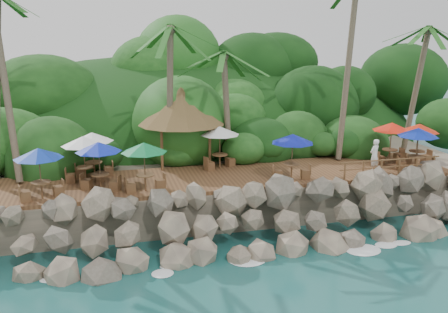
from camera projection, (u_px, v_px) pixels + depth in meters
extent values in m
plane|color=#19514F|center=(257.00, 261.00, 21.93)|extent=(140.00, 140.00, 0.00)
cube|color=gray|center=(191.00, 155.00, 36.71)|extent=(32.00, 25.20, 2.10)
ellipsoid|color=#143811|center=(177.00, 147.00, 44.01)|extent=(44.80, 28.00, 15.40)
cube|color=brown|center=(224.00, 177.00, 27.03)|extent=(26.00, 5.00, 0.20)
ellipsoid|color=white|center=(46.00, 282.00, 20.07)|extent=(1.20, 0.80, 0.06)
ellipsoid|color=white|center=(120.00, 273.00, 20.78)|extent=(1.20, 0.80, 0.06)
ellipsoid|color=white|center=(190.00, 265.00, 21.50)|extent=(1.20, 0.80, 0.06)
ellipsoid|color=white|center=(255.00, 258.00, 22.21)|extent=(1.20, 0.80, 0.06)
ellipsoid|color=white|center=(315.00, 251.00, 22.92)|extent=(1.20, 0.80, 0.06)
ellipsoid|color=white|center=(373.00, 244.00, 23.64)|extent=(1.20, 0.80, 0.06)
ellipsoid|color=white|center=(426.00, 238.00, 24.35)|extent=(1.20, 0.80, 0.06)
cylinder|color=brown|center=(6.00, 88.00, 25.15)|extent=(1.18, 2.37, 9.73)
cylinder|color=brown|center=(170.00, 99.00, 27.88)|extent=(0.68, 0.93, 8.07)
ellipsoid|color=#23601E|center=(168.00, 26.00, 26.88)|extent=(6.00, 6.00, 2.40)
cylinder|color=brown|center=(227.00, 109.00, 28.92)|extent=(0.99, 1.00, 6.61)
ellipsoid|color=#23601E|center=(227.00, 52.00, 28.11)|extent=(6.00, 6.00, 2.40)
cylinder|color=brown|center=(348.00, 70.00, 29.64)|extent=(1.66, 1.66, 10.88)
cylinder|color=brown|center=(416.00, 91.00, 31.63)|extent=(0.86, 1.37, 8.04)
ellipsoid|color=#23601E|center=(422.00, 27.00, 30.64)|extent=(6.00, 6.00, 2.40)
cylinder|color=brown|center=(162.00, 150.00, 27.78)|extent=(0.16, 0.16, 2.40)
cylinder|color=brown|center=(210.00, 147.00, 28.44)|extent=(0.16, 0.16, 2.40)
cylinder|color=brown|center=(156.00, 140.00, 30.41)|extent=(0.16, 0.16, 2.40)
cylinder|color=brown|center=(200.00, 138.00, 31.07)|extent=(0.16, 0.16, 2.40)
cone|color=brown|center=(181.00, 106.00, 28.86)|extent=(5.20, 5.20, 2.20)
cylinder|color=brown|center=(220.00, 161.00, 28.42)|extent=(0.09, 0.09, 0.81)
cylinder|color=brown|center=(220.00, 155.00, 28.32)|extent=(0.92, 0.92, 0.05)
cylinder|color=brown|center=(220.00, 148.00, 28.22)|extent=(0.05, 0.05, 2.40)
cone|color=white|center=(220.00, 131.00, 27.97)|extent=(2.29, 2.29, 0.49)
cube|color=brown|center=(209.00, 166.00, 28.01)|extent=(0.60, 0.60, 0.50)
cube|color=brown|center=(230.00, 162.00, 28.91)|extent=(0.60, 0.60, 0.50)
cylinder|color=brown|center=(291.00, 172.00, 26.33)|extent=(0.09, 0.09, 0.81)
cylinder|color=brown|center=(292.00, 164.00, 26.23)|extent=(0.92, 0.92, 0.05)
cylinder|color=brown|center=(292.00, 157.00, 26.14)|extent=(0.05, 0.05, 2.40)
cone|color=#0C179E|center=(293.00, 139.00, 25.88)|extent=(2.29, 2.29, 0.49)
cube|color=brown|center=(277.00, 175.00, 26.31)|extent=(0.53, 0.53, 0.50)
cube|color=brown|center=(305.00, 174.00, 26.43)|extent=(0.53, 0.53, 0.50)
cylinder|color=brown|center=(101.00, 182.00, 24.46)|extent=(0.09, 0.09, 0.81)
cylinder|color=brown|center=(100.00, 174.00, 24.36)|extent=(0.92, 0.92, 0.05)
cylinder|color=brown|center=(100.00, 167.00, 24.27)|extent=(0.05, 0.05, 2.40)
cone|color=#0D21AF|center=(98.00, 147.00, 24.01)|extent=(2.29, 2.29, 0.49)
cube|color=brown|center=(87.00, 184.00, 24.62)|extent=(0.60, 0.60, 0.50)
cube|color=brown|center=(115.00, 186.00, 24.38)|extent=(0.60, 0.60, 0.50)
cylinder|color=brown|center=(389.00, 156.00, 29.63)|extent=(0.09, 0.09, 0.81)
cylinder|color=brown|center=(390.00, 150.00, 29.52)|extent=(0.92, 0.92, 0.05)
cylinder|color=brown|center=(390.00, 143.00, 29.43)|extent=(0.05, 0.05, 2.40)
cone|color=red|center=(392.00, 127.00, 29.17)|extent=(2.29, 2.29, 0.49)
cube|color=brown|center=(379.00, 160.00, 29.35)|extent=(0.54, 0.54, 0.50)
cube|color=brown|center=(399.00, 157.00, 29.98)|extent=(0.54, 0.54, 0.50)
cylinder|color=brown|center=(42.00, 191.00, 23.18)|extent=(0.09, 0.09, 0.81)
cylinder|color=brown|center=(41.00, 182.00, 23.08)|extent=(0.92, 0.92, 0.05)
cylinder|color=brown|center=(40.00, 175.00, 22.98)|extent=(0.05, 0.05, 2.40)
cone|color=#0C2FA4|center=(38.00, 153.00, 22.73)|extent=(2.29, 2.29, 0.49)
cube|color=brown|center=(25.00, 196.00, 22.84)|extent=(0.57, 0.57, 0.50)
cube|color=brown|center=(59.00, 191.00, 23.59)|extent=(0.57, 0.57, 0.50)
cylinder|color=brown|center=(94.00, 170.00, 26.75)|extent=(0.09, 0.09, 0.81)
cylinder|color=brown|center=(94.00, 162.00, 26.65)|extent=(0.92, 0.92, 0.05)
cylinder|color=brown|center=(93.00, 155.00, 26.55)|extent=(0.05, 0.05, 2.40)
cone|color=white|center=(92.00, 137.00, 26.30)|extent=(2.29, 2.29, 0.49)
cube|color=brown|center=(80.00, 173.00, 26.57)|extent=(0.48, 0.48, 0.50)
cube|color=brown|center=(109.00, 171.00, 27.00)|extent=(0.48, 0.48, 0.50)
cylinder|color=brown|center=(145.00, 183.00, 24.34)|extent=(0.09, 0.09, 0.81)
cylinder|color=brown|center=(145.00, 175.00, 24.24)|extent=(0.92, 0.92, 0.05)
cylinder|color=brown|center=(145.00, 168.00, 24.14)|extent=(0.05, 0.05, 2.40)
cone|color=#0C6E38|center=(144.00, 147.00, 23.89)|extent=(2.29, 2.29, 0.49)
cube|color=brown|center=(130.00, 188.00, 24.09)|extent=(0.52, 0.52, 0.50)
cube|color=brown|center=(160.00, 184.00, 24.67)|extent=(0.52, 0.52, 0.50)
cylinder|color=brown|center=(416.00, 158.00, 29.26)|extent=(0.09, 0.09, 0.81)
cylinder|color=brown|center=(417.00, 151.00, 29.15)|extent=(0.92, 0.92, 0.05)
cylinder|color=brown|center=(418.00, 145.00, 29.06)|extent=(0.05, 0.05, 2.40)
cone|color=red|center=(419.00, 128.00, 28.80)|extent=(2.29, 2.29, 0.49)
cube|color=brown|center=(406.00, 161.00, 29.03)|extent=(0.51, 0.51, 0.50)
cube|color=brown|center=(426.00, 159.00, 29.56)|extent=(0.51, 0.51, 0.50)
cylinder|color=brown|center=(86.00, 175.00, 25.77)|extent=(0.09, 0.09, 0.81)
cylinder|color=brown|center=(85.00, 167.00, 25.67)|extent=(0.92, 0.92, 0.05)
cylinder|color=brown|center=(84.00, 160.00, 25.57)|extent=(0.05, 0.05, 2.40)
cone|color=white|center=(83.00, 141.00, 25.32)|extent=(2.29, 2.29, 0.49)
cube|color=brown|center=(71.00, 178.00, 25.65)|extent=(0.47, 0.47, 0.50)
cube|color=brown|center=(101.00, 177.00, 25.96)|extent=(0.47, 0.47, 0.50)
cylinder|color=brown|center=(415.00, 163.00, 28.00)|extent=(0.09, 0.09, 0.81)
cylinder|color=brown|center=(416.00, 156.00, 27.90)|extent=(0.92, 0.92, 0.05)
cylinder|color=brown|center=(416.00, 150.00, 27.80)|extent=(0.05, 0.05, 2.40)
cone|color=#0B219A|center=(418.00, 132.00, 27.55)|extent=(2.29, 2.29, 0.49)
cube|color=brown|center=(401.00, 165.00, 28.14)|extent=(0.60, 0.60, 0.50)
cube|color=brown|center=(429.00, 166.00, 27.93)|extent=(0.60, 0.60, 0.50)
cylinder|color=brown|center=(345.00, 171.00, 26.12)|extent=(0.10, 0.10, 1.00)
cylinder|color=brown|center=(363.00, 170.00, 26.38)|extent=(0.10, 0.10, 1.00)
cylinder|color=brown|center=(381.00, 168.00, 26.64)|extent=(0.10, 0.10, 1.00)
cylinder|color=brown|center=(399.00, 167.00, 26.90)|extent=(0.10, 0.10, 1.00)
cylinder|color=brown|center=(417.00, 166.00, 27.17)|extent=(0.10, 0.10, 1.00)
cylinder|color=brown|center=(434.00, 164.00, 27.43)|extent=(0.10, 0.10, 1.00)
cube|color=brown|center=(391.00, 160.00, 26.66)|extent=(6.10, 0.06, 0.06)
cube|color=brown|center=(390.00, 167.00, 26.76)|extent=(6.10, 0.06, 0.06)
imported|color=white|center=(374.00, 155.00, 27.71)|extent=(0.80, 0.67, 1.86)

